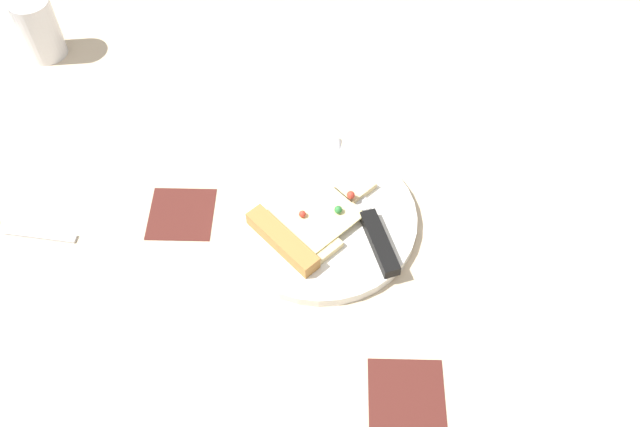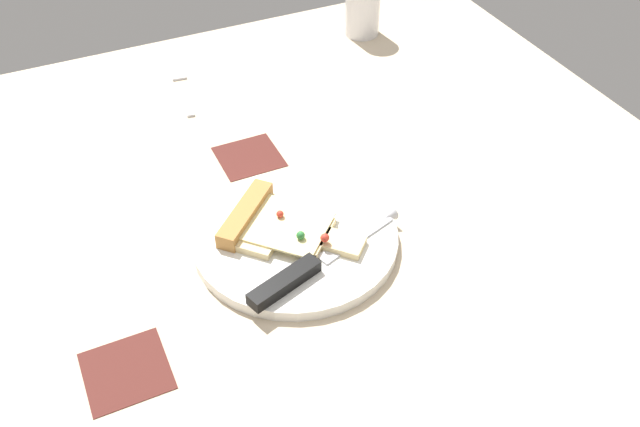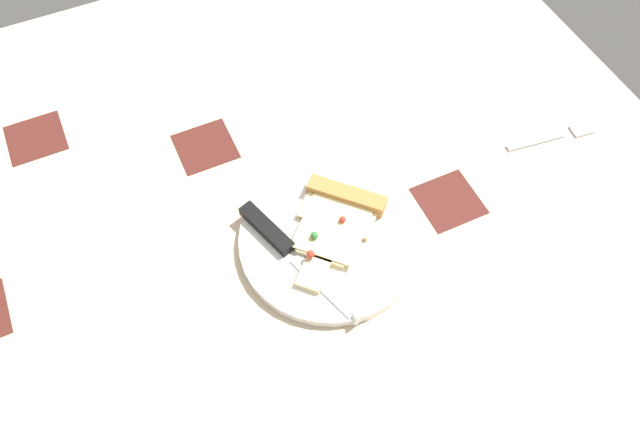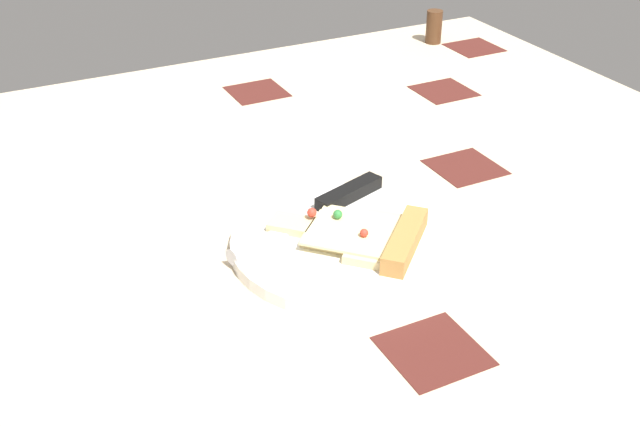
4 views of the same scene
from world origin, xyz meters
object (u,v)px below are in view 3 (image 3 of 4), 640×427
plate (330,240)px  pizza_slice (336,220)px  fork (556,136)px  knife (288,249)px

plate → pizza_slice: 3.03cm
pizza_slice → fork: (0.74, -40.09, -1.95)cm
plate → pizza_slice: size_ratio=1.48×
knife → pizza_slice: bearing=171.2°
plate → knife: knife is taller
pizza_slice → plate: bearing=90.3°
pizza_slice → knife: size_ratio=0.76×
pizza_slice → knife: (-1.39, 8.27, -0.18)cm
plate → knife: size_ratio=1.13×
pizza_slice → knife: 8.39cm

